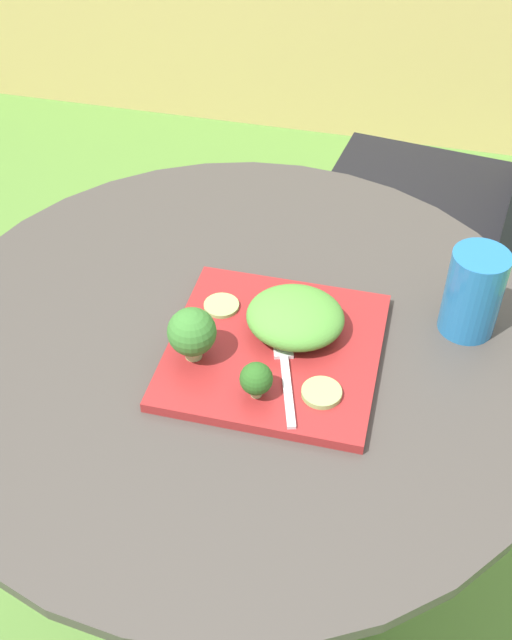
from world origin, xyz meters
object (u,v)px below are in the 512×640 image
fork (285,368)px  drinking_glass (472,296)px  patio_chair (469,175)px  salad_plate (274,350)px

fork → drinking_glass: bearing=34.4°
patio_chair → drinking_glass: patio_chair is taller
patio_chair → salad_plate: bearing=-106.8°
drinking_glass → fork: drinking_glass is taller
patio_chair → salad_plate: (-0.25, -0.81, 0.21)m
patio_chair → drinking_glass: (-0.01, -0.71, 0.25)m
salad_plate → drinking_glass: drinking_glass is taller
salad_plate → fork: fork is taller
patio_chair → drinking_glass: size_ratio=7.59×
salad_plate → fork: bearing=-59.4°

